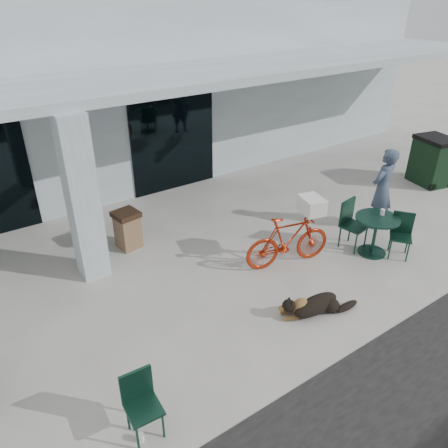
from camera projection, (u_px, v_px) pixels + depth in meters
ground at (225, 306)px, 7.59m from camera, size 80.00×80.00×0.00m
building at (58, 90)px, 12.64m from camera, size 22.00×7.00×4.50m
storefront_glass_right at (173, 140)px, 11.43m from camera, size 2.40×0.06×2.70m
column at (82, 200)px, 7.75m from camera, size 0.50×0.50×3.12m
overhang at (122, 83)px, 8.64m from camera, size 22.00×2.80×0.18m
bicycle at (288, 240)px, 8.50m from camera, size 1.86×0.91×1.08m
laundry_basket at (312, 205)px, 8.31m from camera, size 0.49×0.59×0.31m
dog at (316, 304)px, 7.37m from camera, size 1.13×0.70×0.36m
cup_near_dog at (140, 437)px, 5.33m from camera, size 0.12×0.12×0.11m
cafe_chair_near at (144, 408)px, 5.23m from camera, size 0.43×0.47×0.90m
cafe_table_far at (375, 236)px, 8.92m from camera, size 1.14×1.14×0.83m
cafe_chair_far_a at (354, 226)px, 9.06m from camera, size 0.55×0.59×1.05m
cafe_chair_far_b at (401, 236)px, 8.79m from camera, size 0.61×0.61×0.92m
person at (382, 189)px, 9.69m from camera, size 0.73×0.53×1.87m
cup_on_table at (383, 212)px, 8.81m from camera, size 0.11×0.11×0.12m
trash_receptacle at (128, 230)px, 9.14m from camera, size 0.55×0.55×0.83m
wheeled_bin at (433, 161)px, 12.03m from camera, size 1.02×1.19×1.32m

